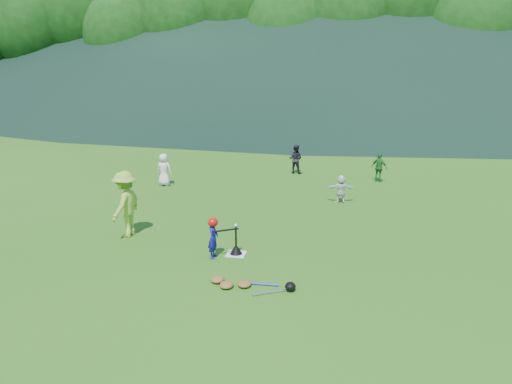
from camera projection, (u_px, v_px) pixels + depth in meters
ground at (236, 254)px, 11.96m from camera, size 120.00×120.00×0.00m
home_plate at (236, 254)px, 11.95m from camera, size 0.45×0.45×0.02m
baseball at (236, 225)px, 11.77m from camera, size 0.08×0.08×0.08m
batter_child at (213, 238)px, 11.64m from camera, size 0.24×0.35×0.96m
adult_coach at (126, 204)px, 13.02m from camera, size 0.74×1.18×1.75m
fielder_a at (164, 170)px, 18.39m from camera, size 0.63×0.46×1.20m
fielder_b at (295, 159)px, 20.40m from camera, size 0.65×0.55×1.18m
fielder_c at (379, 168)px, 18.98m from camera, size 0.69×0.57×1.11m
fielder_d at (341, 189)px, 16.16m from camera, size 0.89×0.39×0.93m
batting_tee at (236, 249)px, 11.92m from camera, size 0.30×0.30×0.68m
batter_gear at (214, 223)px, 11.54m from camera, size 0.71×0.33×0.32m
equipment_pile at (244, 284)px, 10.23m from camera, size 1.80×0.69×0.19m
outfield_fence at (319, 111)px, 38.35m from camera, size 70.07×0.08×1.33m
tree_line at (329, 15)px, 41.92m from camera, size 70.04×11.40×14.82m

